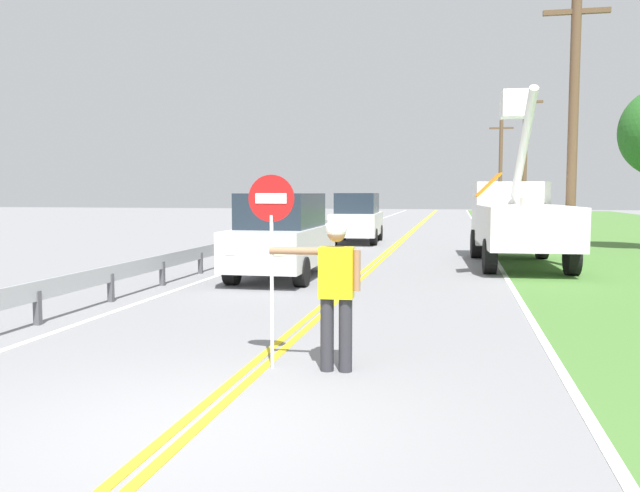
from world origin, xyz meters
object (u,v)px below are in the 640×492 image
(oncoming_suv_second, at_px, (357,218))
(utility_pole_far, at_px, (501,168))
(flagger_worker, at_px, (335,284))
(oncoming_suv_nearest, at_px, (282,235))
(utility_pole_mid, at_px, (525,158))
(utility_pole_near, at_px, (573,124))
(utility_bucket_truck, at_px, (517,217))
(stop_sign_paddle, at_px, (272,227))

(oncoming_suv_second, xyz_separation_m, utility_pole_far, (7.41, 25.06, 2.95))
(flagger_worker, relative_size, oncoming_suv_second, 0.39)
(oncoming_suv_nearest, distance_m, utility_pole_mid, 23.60)
(utility_pole_near, bearing_deg, oncoming_suv_second, 133.47)
(utility_bucket_truck, distance_m, utility_pole_mid, 17.86)
(oncoming_suv_second, height_order, utility_pole_near, utility_pole_near)
(utility_pole_far, bearing_deg, utility_bucket_truck, -92.69)
(utility_bucket_truck, distance_m, utility_pole_near, 3.04)
(oncoming_suv_nearest, bearing_deg, flagger_worker, -70.84)
(stop_sign_paddle, relative_size, utility_pole_near, 0.30)
(oncoming_suv_second, bearing_deg, oncoming_suv_nearest, -90.53)
(flagger_worker, distance_m, utility_bucket_truck, 13.05)
(flagger_worker, distance_m, oncoming_suv_nearest, 8.65)
(oncoming_suv_nearest, xyz_separation_m, oncoming_suv_second, (0.11, 11.91, 0.00))
(utility_bucket_truck, height_order, utility_pole_near, utility_pole_near)
(stop_sign_paddle, height_order, utility_pole_mid, utility_pole_mid)
(flagger_worker, relative_size, utility_pole_far, 0.24)
(utility_pole_far, bearing_deg, flagger_worker, -95.92)
(oncoming_suv_nearest, xyz_separation_m, utility_pole_mid, (7.84, 22.07, 2.94))
(oncoming_suv_nearest, bearing_deg, utility_pole_far, 78.51)
(oncoming_suv_nearest, bearing_deg, stop_sign_paddle, -75.84)
(oncoming_suv_nearest, bearing_deg, utility_pole_mid, 70.43)
(oncoming_suv_nearest, relative_size, oncoming_suv_second, 0.99)
(utility_bucket_truck, relative_size, utility_pole_near, 0.89)
(utility_pole_mid, bearing_deg, stop_sign_paddle, -100.80)
(stop_sign_paddle, xyz_separation_m, oncoming_suv_second, (-1.96, 20.11, -0.65))
(utility_bucket_truck, xyz_separation_m, utility_pole_far, (1.53, 32.47, 2.60))
(stop_sign_paddle, relative_size, oncoming_suv_nearest, 0.50)
(stop_sign_paddle, height_order, utility_pole_near, utility_pole_near)
(stop_sign_paddle, height_order, utility_pole_far, utility_pole_far)
(utility_bucket_truck, distance_m, oncoming_suv_second, 9.47)
(utility_pole_near, height_order, utility_pole_far, utility_pole_near)
(flagger_worker, distance_m, stop_sign_paddle, 1.02)
(utility_pole_mid, relative_size, utility_pole_far, 1.00)
(stop_sign_paddle, relative_size, oncoming_suv_second, 0.50)
(stop_sign_paddle, xyz_separation_m, utility_pole_far, (5.45, 45.17, 2.30))
(utility_pole_mid, bearing_deg, oncoming_suv_second, -127.28)
(utility_pole_near, xyz_separation_m, utility_pole_mid, (0.42, 17.88, -0.06))
(oncoming_suv_nearest, relative_size, utility_pole_far, 0.60)
(stop_sign_paddle, relative_size, utility_bucket_truck, 0.34)
(utility_bucket_truck, bearing_deg, oncoming_suv_nearest, -143.13)
(utility_pole_near, bearing_deg, oncoming_suv_nearest, -150.57)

